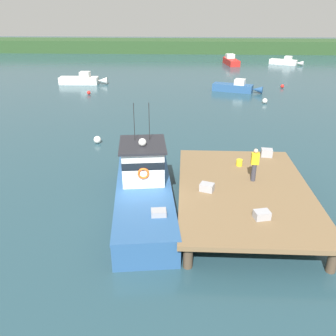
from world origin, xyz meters
TOP-DOWN VIEW (x-y plane):
  - ground_plane at (0.00, 0.00)m, footprint 200.00×200.00m
  - dock at (4.80, 0.00)m, footprint 6.00×9.00m
  - main_fishing_boat at (0.13, 0.13)m, footprint 3.53×9.95m
  - crate_single_by_cleat at (6.57, 3.81)m, footprint 0.65×0.51m
  - crate_stack_near_edge at (3.05, -0.35)m, footprint 0.71×0.62m
  - crate_single_far at (5.08, -2.54)m, footprint 0.68×0.56m
  - bait_bucket at (4.88, 2.47)m, footprint 0.32×0.32m
  - deckhand_by_the_boat at (5.30, 0.77)m, footprint 0.36×0.22m
  - moored_boat_outer_mooring at (7.71, 25.40)m, footprint 5.55×2.80m
  - moored_boat_far_left at (9.36, 45.54)m, footprint 2.33×6.35m
  - moored_boat_off_the_point at (18.28, 45.68)m, footprint 5.19×3.41m
  - moored_boat_mid_harbor at (-10.61, 28.72)m, footprint 5.84×1.56m
  - mooring_buoy_channel_marker at (-4.09, 8.53)m, footprint 0.51×0.51m
  - mooring_buoy_spare_mooring at (9.89, 20.25)m, footprint 0.50×0.50m
  - mooring_buoy_outer at (-8.44, 23.22)m, footprint 0.39×0.39m
  - mooring_buoy_inshore at (13.38, 27.56)m, footprint 0.42×0.42m
  - far_shoreline at (0.00, 62.00)m, footprint 120.00×8.00m

SIDE VIEW (x-z plane):
  - ground_plane at x=0.00m, z-range 0.00..0.00m
  - mooring_buoy_outer at x=-8.44m, z-range 0.00..0.39m
  - mooring_buoy_inshore at x=13.38m, z-range 0.00..0.42m
  - mooring_buoy_spare_mooring at x=9.89m, z-range 0.00..0.50m
  - mooring_buoy_channel_marker at x=-4.09m, z-range 0.00..0.51m
  - moored_boat_off_the_point at x=18.28m, z-range -0.21..1.14m
  - moored_boat_outer_mooring at x=7.71m, z-range -0.22..1.18m
  - moored_boat_mid_harbor at x=-10.61m, z-range -0.23..1.25m
  - moored_boat_far_left at x=9.36m, z-range -0.25..1.34m
  - main_fishing_boat at x=0.13m, z-range -1.39..3.41m
  - dock at x=4.80m, z-range 0.47..1.67m
  - far_shoreline at x=0.00m, z-range 0.00..2.40m
  - crate_single_far at x=5.08m, z-range 1.20..1.53m
  - bait_bucket at x=4.88m, z-range 1.20..1.54m
  - crate_stack_near_edge at x=3.05m, z-range 1.20..1.55m
  - crate_single_by_cleat at x=6.57m, z-range 1.20..1.63m
  - deckhand_by_the_boat at x=5.30m, z-range 1.24..2.87m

